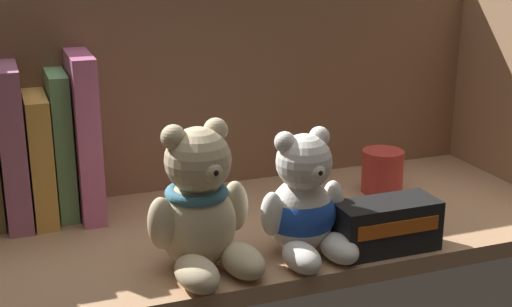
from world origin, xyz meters
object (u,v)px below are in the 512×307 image
(book_4, at_px, (12,143))
(small_product_box, at_px, (386,225))
(teddy_bear_larger, at_px, (201,209))
(pillar_candle, at_px, (382,171))
(book_5, at_px, (39,155))
(book_7, at_px, (83,133))
(book_6, at_px, (61,144))
(teddy_bear_smaller, at_px, (304,206))

(book_4, distance_m, small_product_box, 0.45)
(book_4, distance_m, teddy_bear_larger, 0.28)
(teddy_bear_larger, bearing_deg, pillar_candle, 25.07)
(book_5, bearing_deg, book_4, 180.00)
(small_product_box, bearing_deg, book_5, 145.60)
(book_7, distance_m, teddy_bear_larger, 0.23)
(book_4, bearing_deg, small_product_box, -32.22)
(book_7, bearing_deg, book_6, 180.00)
(teddy_bear_larger, relative_size, teddy_bear_smaller, 1.13)
(book_4, relative_size, book_7, 0.95)
(teddy_bear_smaller, bearing_deg, teddy_bear_larger, 178.47)
(book_4, distance_m, book_6, 0.06)
(book_5, height_order, teddy_bear_smaller, book_5)
(book_4, height_order, teddy_bear_larger, book_4)
(book_7, relative_size, pillar_candle, 3.50)
(book_6, distance_m, book_7, 0.03)
(book_4, height_order, book_7, book_7)
(book_6, distance_m, pillar_candle, 0.42)
(book_4, relative_size, pillar_candle, 3.33)
(teddy_bear_larger, bearing_deg, book_6, 118.55)
(book_7, height_order, teddy_bear_larger, book_7)
(small_product_box, bearing_deg, book_6, 143.42)
(teddy_bear_larger, bearing_deg, book_5, 123.84)
(book_5, height_order, pillar_candle, book_5)
(book_7, height_order, teddy_bear_smaller, book_7)
(book_7, relative_size, small_product_box, 1.75)
(book_6, xyz_separation_m, teddy_bear_smaller, (0.23, -0.22, -0.03))
(book_6, relative_size, teddy_bear_larger, 1.13)
(pillar_candle, bearing_deg, book_6, 169.65)
(teddy_bear_larger, distance_m, small_product_box, 0.21)
(teddy_bear_larger, distance_m, pillar_candle, 0.33)
(book_6, bearing_deg, book_7, 0.00)
(teddy_bear_smaller, height_order, pillar_candle, teddy_bear_smaller)
(book_4, relative_size, small_product_box, 1.66)
(book_5, distance_m, book_7, 0.06)
(teddy_bear_larger, bearing_deg, teddy_bear_smaller, -1.53)
(book_5, distance_m, teddy_bear_larger, 0.26)
(teddy_bear_smaller, xyz_separation_m, small_product_box, (0.09, -0.02, -0.03))
(book_6, bearing_deg, teddy_bear_larger, -61.45)
(book_6, height_order, small_product_box, book_6)
(book_4, height_order, small_product_box, book_4)
(book_5, bearing_deg, teddy_bear_smaller, -40.03)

